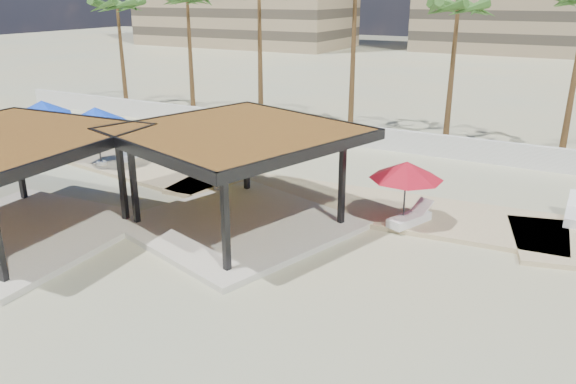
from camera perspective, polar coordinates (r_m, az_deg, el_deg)
name	(u,v)px	position (r m, az deg, el deg)	size (l,w,h in m)	color
ground	(212,264)	(18.30, -7.74, -7.30)	(200.00, 200.00, 0.00)	tan
promenade	(359,200)	(23.62, 7.18, -0.79)	(44.45, 7.97, 0.24)	#C6B284
boundary_wall	(381,139)	(31.62, 9.41, 5.37)	(56.00, 0.30, 1.20)	silver
pavilion_central	(237,170)	(20.20, -5.19, 2.27)	(9.25, 9.25, 3.75)	beige
pavilion_west	(7,178)	(21.51, -26.67, 1.29)	(7.78, 7.78, 3.75)	beige
umbrella_a	(96,116)	(28.82, -18.96, 7.36)	(3.49, 3.49, 2.86)	beige
umbrella_b	(218,133)	(23.86, -7.10, 6.00)	(3.29, 3.29, 2.91)	beige
umbrella_c	(407,171)	(20.51, 11.95, 2.15)	(3.42, 3.42, 2.38)	beige
umbrella_f	(42,108)	(32.74, -23.68, 7.86)	(3.68, 3.68, 2.68)	beige
lounger_a	(132,153)	(30.21, -15.54, 3.80)	(1.10, 2.17, 0.79)	silver
lounger_b	(410,219)	(21.20, 12.28, -2.66)	(1.32, 2.05, 0.74)	silver
lounger_d	(576,214)	(23.66, 27.21, -2.04)	(0.73, 2.20, 0.83)	silver
palm_a	(117,9)	(44.00, -16.95, 17.35)	(3.00, 3.00, 8.22)	brown
palm_b	(187,3)	(40.33, -10.19, 18.35)	(3.00, 3.00, 8.68)	brown
palm_e	(458,13)	(32.22, 16.85, 17.05)	(3.00, 3.00, 8.35)	brown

